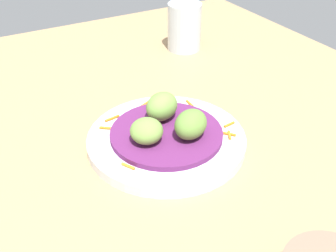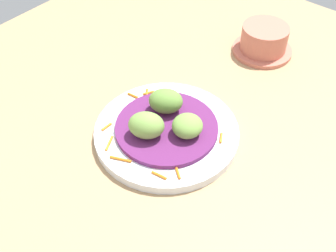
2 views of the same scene
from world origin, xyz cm
name	(u,v)px [view 2 (image 2 of 2)]	position (x,y,z in cm)	size (l,w,h in cm)	color
table_surface	(193,160)	(0.00, 0.00, 1.00)	(110.00, 110.00, 2.00)	tan
main_plate	(167,133)	(5.90, -0.60, 2.78)	(23.21, 23.21, 1.56)	silver
cabbage_bed	(167,127)	(5.90, -0.60, 3.97)	(16.46, 16.46, 0.81)	#60235B
carrot_garnish	(145,134)	(7.69, 2.53, 3.76)	(19.16, 15.74, 0.40)	orange
guac_scoop_left	(146,125)	(7.03, 2.83, 6.42)	(4.35, 5.58, 4.10)	#759E47
guac_scoop_center	(187,126)	(2.36, -1.34, 6.06)	(4.79, 4.62, 3.39)	#759E47
guac_scoop_right	(166,101)	(8.31, -3.30, 6.36)	(4.29, 5.55, 3.99)	olive
terracotta_bowl	(264,41)	(5.97, -30.64, 4.65)	(11.82, 11.82, 5.75)	#C66B56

